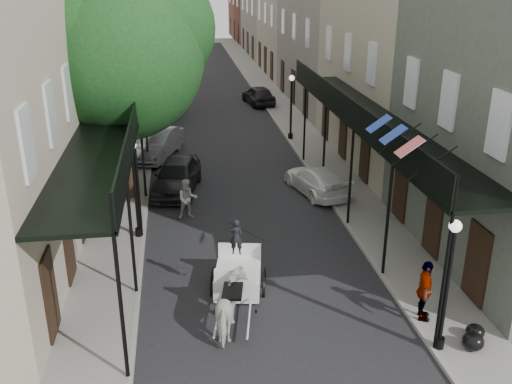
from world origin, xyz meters
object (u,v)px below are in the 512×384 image
object	(u,v)px
horse	(233,306)
pedestrian_sidewalk_right	(425,291)
pedestrian_walking	(188,199)
car_left_far	(159,111)
pedestrian_sidewalk_left	(143,123)
car_left_mid	(157,144)
tree_far	(144,29)
lamppost_left	(135,188)
tree_near	(130,48)
carriage	(239,255)
car_left_near	(177,175)
car_right_far	(258,95)
lamppost_right_far	(291,106)
lamppost_right_near	(447,284)
car_right_near	(316,180)

from	to	relation	value
horse	pedestrian_sidewalk_right	xyz separation A→B (m)	(5.42, -0.32, 0.22)
pedestrian_walking	car_left_far	xyz separation A→B (m)	(-1.39, 16.37, -0.22)
pedestrian_sidewalk_left	car_left_mid	size ratio (longest dim) A/B	0.43
car_left_far	car_left_mid	bearing A→B (deg)	-67.61
car_left_mid	tree_far	bearing A→B (deg)	113.07
lamppost_left	horse	xyz separation A→B (m)	(2.88, -6.34, -1.23)
pedestrian_sidewalk_left	tree_near	bearing A→B (deg)	89.32
lamppost_left	carriage	size ratio (longest dim) A/B	1.36
pedestrian_sidewalk_right	tree_near	bearing A→B (deg)	58.58
car_left_near	car_right_far	distance (m)	18.02
lamppost_right_far	horse	world-z (taller)	lamppost_right_far
lamppost_left	car_left_far	size ratio (longest dim) A/B	0.84
tree_near	pedestrian_sidewalk_left	size ratio (longest dim) A/B	4.91
tree_near	pedestrian_sidewalk_left	xyz separation A→B (m)	(-0.23, 8.84, -5.39)
lamppost_left	horse	size ratio (longest dim) A/B	1.92
tree_far	pedestrian_sidewalk_right	distance (m)	26.67
pedestrian_sidewalk_left	car_right_far	bearing A→B (deg)	-135.21
car_left_far	car_left_near	bearing A→B (deg)	-63.33
tree_far	car_left_far	size ratio (longest dim) A/B	1.94
car_left_near	carriage	bearing A→B (deg)	-66.89
carriage	pedestrian_walking	distance (m)	5.67
lamppost_left	pedestrian_sidewalk_right	size ratio (longest dim) A/B	2.02
lamppost_right_near	car_right_near	world-z (taller)	lamppost_right_near
tree_near	car_left_near	bearing A→B (deg)	18.18
carriage	car_left_near	bearing A→B (deg)	112.54
pedestrian_sidewalk_left	lamppost_right_far	bearing A→B (deg)	171.04
lamppost_right_far	carriage	world-z (taller)	lamppost_right_far
horse	pedestrian_sidewalk_right	size ratio (longest dim) A/B	1.05
car_right_near	car_left_far	bearing A→B (deg)	-76.50
pedestrian_walking	car_left_mid	size ratio (longest dim) A/B	0.36
lamppost_right_near	tree_near	bearing A→B (deg)	124.27
lamppost_right_near	car_right_far	xyz separation A→B (m)	(-0.50, 29.62, -1.34)
car_left_mid	tree_near	bearing A→B (deg)	-77.38
tree_far	pedestrian_sidewalk_right	world-z (taller)	tree_far
tree_near	car_left_near	size ratio (longest dim) A/B	2.16
carriage	pedestrian_sidewalk_right	xyz separation A→B (m)	(4.96, -2.82, -0.02)
car_left_mid	car_right_near	distance (m)	9.53
tree_far	pedestrian_sidewalk_right	bearing A→B (deg)	-71.22
car_left_mid	lamppost_right_near	bearing A→B (deg)	-48.02
tree_near	lamppost_right_near	world-z (taller)	tree_near
horse	car_left_near	distance (m)	11.13
lamppost_left	pedestrian_walking	distance (m)	2.77
carriage	car_left_far	distance (m)	22.03
lamppost_right_far	car_left_far	world-z (taller)	lamppost_right_far
pedestrian_walking	pedestrian_sidewalk_right	xyz separation A→B (m)	(6.41, -8.29, 0.20)
carriage	car_right_far	bearing A→B (deg)	90.66
lamppost_left	car_right_near	distance (m)	8.63
car_left_mid	car_right_near	world-z (taller)	car_left_mid
tree_near	car_left_near	distance (m)	5.97
tree_far	car_left_near	world-z (taller)	tree_far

